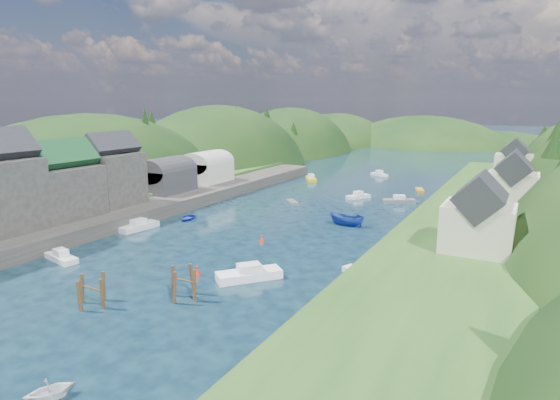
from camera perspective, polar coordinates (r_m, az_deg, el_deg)
The scene contains 15 objects.
ground at distance 87.52m, azimuth 6.93°, elevation 0.08°, with size 600.00×600.00×0.00m, color black.
hillside_left at distance 132.22m, azimuth -7.35°, elevation 0.59°, with size 44.00×245.56×52.00m.
far_hills at distance 207.89m, azimuth 20.05°, elevation 3.35°, with size 103.00×68.00×44.00m.
hill_trees at distance 99.52m, azimuth 10.41°, elevation 7.84°, with size 91.49×150.01×11.57m.
quay_left at distance 76.40m, azimuth -19.02°, elevation -1.50°, with size 12.00×110.00×2.00m, color #2D2B28.
terrace_left_grass at distance 81.58m, azimuth -22.36°, elevation -0.74°, with size 12.00×110.00×2.50m, color #234719.
quayside_buildings at distance 68.75m, azimuth -28.87°, elevation 1.39°, with size 8.00×35.84×12.90m.
boat_sheds at distance 90.46m, azimuth -11.20°, elevation 3.72°, with size 7.00×21.00×7.50m.
terrace_right at distance 71.93m, azimuth 22.66°, elevation -2.43°, with size 16.00×120.00×2.40m, color #234719.
right_bank_cottages at distance 78.99m, azimuth 25.77°, elevation 1.97°, with size 9.00×59.24×8.41m.
piling_cluster_near at distance 45.77m, azimuth -21.94°, elevation -10.58°, with size 3.10×2.91×3.33m.
piling_cluster_far at distance 44.82m, azimuth -11.67°, elevation -10.21°, with size 3.05×2.86×3.61m.
channel_buoy_near at distance 50.32m, azimuth -10.07°, elevation -8.55°, with size 0.70×0.70×1.10m.
channel_buoy_far at distance 60.58m, azimuth -2.24°, elevation -4.80°, with size 0.70×0.70×1.10m.
moored_boats at distance 64.70m, azimuth -5.15°, elevation -3.60°, with size 38.70×98.55×2.26m.
Camera 1 is at (31.53, -29.63, 18.03)m, focal length 30.00 mm.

